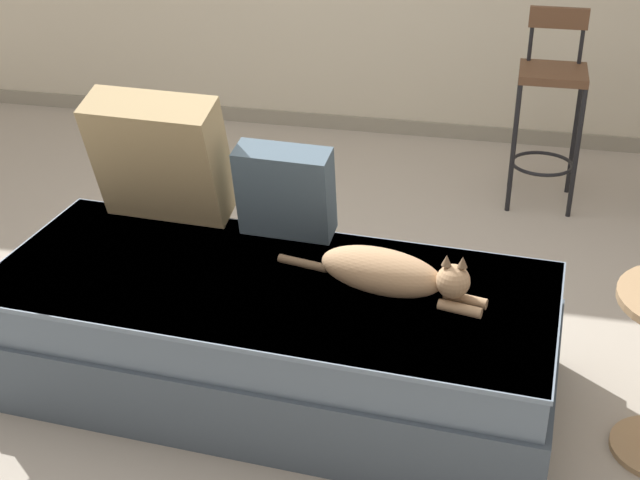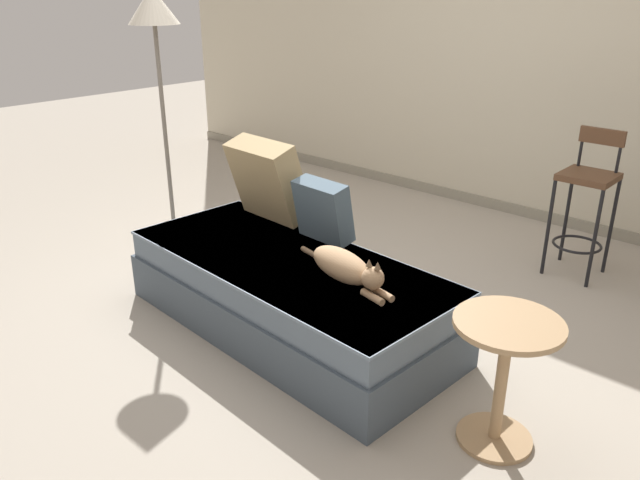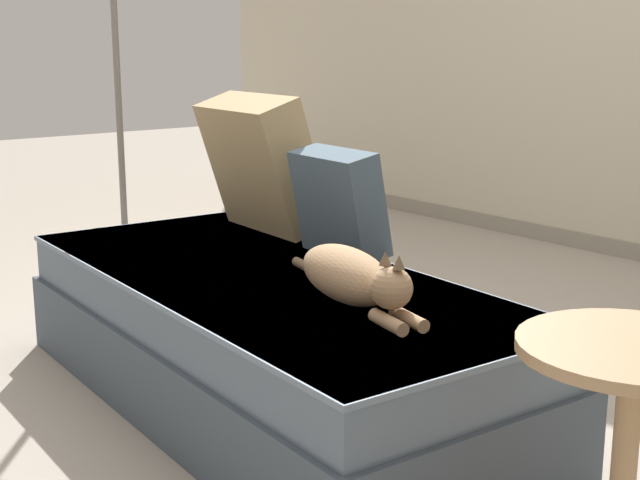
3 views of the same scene
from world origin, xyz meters
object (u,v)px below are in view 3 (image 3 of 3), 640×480
throw_pillow_corner (262,163)px  couch (265,338)px  throw_pillow_middle (339,203)px  cat (351,277)px  side_table (626,443)px

throw_pillow_corner → couch: bearing=-34.6°
throw_pillow_middle → cat: 0.55m
cat → side_table: 0.92m
throw_pillow_corner → throw_pillow_middle: size_ratio=1.42×
cat → side_table: (0.91, -0.08, -0.12)m
cat → throw_pillow_middle: bearing=143.7°
couch → throw_pillow_middle: throw_pillow_middle is taller
throw_pillow_middle → side_table: (1.35, -0.40, -0.23)m
throw_pillow_corner → throw_pillow_middle: 0.49m
throw_pillow_corner → cat: bearing=-20.7°
cat → couch: bearing=-179.1°
couch → throw_pillow_corner: bearing=145.4°
couch → throw_pillow_middle: 0.51m
couch → side_table: size_ratio=3.42×
couch → throw_pillow_corner: 0.78m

